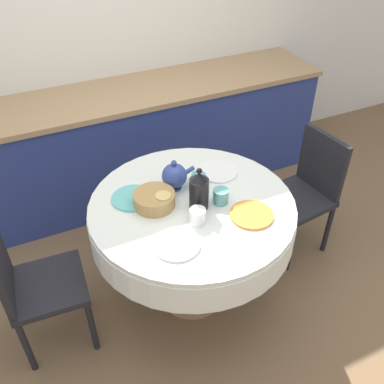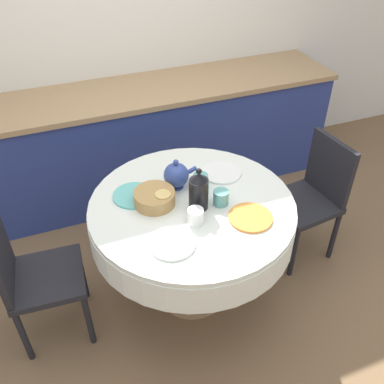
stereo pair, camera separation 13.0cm
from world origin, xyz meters
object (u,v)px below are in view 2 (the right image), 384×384
(chair_left, at_px, (313,194))
(coffee_carafe, at_px, (199,191))
(teapot, at_px, (176,175))
(chair_right, at_px, (31,273))

(chair_left, height_order, coffee_carafe, coffee_carafe)
(coffee_carafe, bearing_deg, teapot, 103.32)
(chair_left, bearing_deg, chair_right, 84.76)
(chair_right, distance_m, coffee_carafe, 1.02)
(coffee_carafe, bearing_deg, chair_left, 9.41)
(chair_left, height_order, chair_right, same)
(chair_right, relative_size, coffee_carafe, 3.44)
(chair_left, bearing_deg, coffee_carafe, 92.74)
(chair_right, xyz_separation_m, teapot, (0.89, 0.11, 0.35))
(chair_left, bearing_deg, teapot, 79.33)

